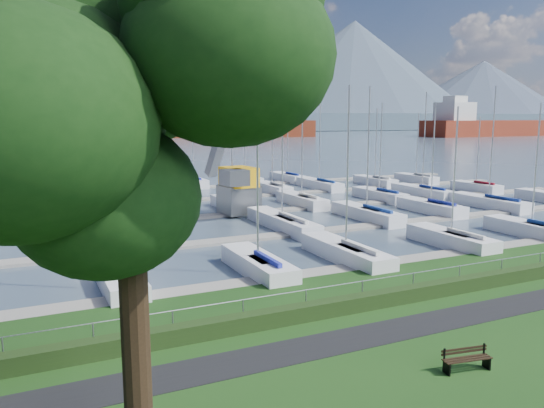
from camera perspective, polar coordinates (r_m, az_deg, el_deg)
path at (r=24.00m, az=15.84°, el=-12.34°), size 160.00×2.00×0.04m
water at (r=280.20m, az=-22.35°, el=6.70°), size 800.00×540.00×0.20m
hedge at (r=25.76m, az=12.03°, el=-9.87°), size 80.00×0.70×0.70m
fence at (r=25.80m, az=11.56°, el=-7.84°), size 80.00×0.04×0.04m
foothill at (r=349.99m, az=-23.05°, el=8.07°), size 900.00×80.00×12.00m
mountains at (r=426.56m, az=-22.84°, el=13.65°), size 1190.00×360.00×115.00m
docks at (r=48.86m, az=-7.02°, el=-1.34°), size 90.00×41.60×0.25m
bench_left at (r=20.32m, az=20.18°, el=-15.39°), size 1.85×0.72×0.85m
tree at (r=12.42m, az=-17.67°, el=11.84°), size 8.73×8.81×13.16m
crane at (r=50.37m, az=-3.66°, el=5.39°), size 6.08×13.23×22.35m
cargo_ship_mid at (r=250.66m, az=-9.23°, el=7.92°), size 113.38×37.09×21.50m
cargo_ship_east at (r=290.70m, az=22.80°, el=7.53°), size 90.30×18.86×21.50m
sailboat_fleet at (r=50.12m, az=-10.92°, el=5.25°), size 75.60×50.33×13.70m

